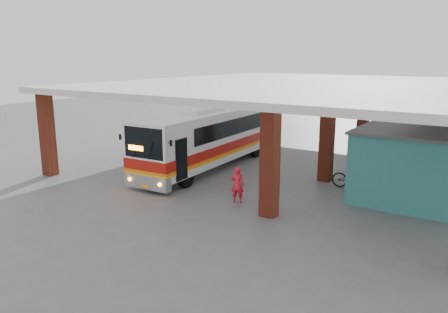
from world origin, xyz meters
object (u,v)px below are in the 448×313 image
coach_bus (212,137)px  pedestrian (237,185)px  red_chair (384,166)px  motorcycle (355,178)px

coach_bus → pedestrian: 6.44m
coach_bus → red_chair: size_ratio=14.92×
coach_bus → motorcycle: bearing=-2.0°
motorcycle → pedestrian: (-3.57, -4.72, 0.23)m
motorcycle → pedestrian: 5.92m
pedestrian → motorcycle: bearing=-144.2°
coach_bus → pedestrian: (4.51, -4.51, -0.91)m
coach_bus → pedestrian: coach_bus is taller
coach_bus → red_chair: bearing=22.0°
motorcycle → red_chair: size_ratio=2.70×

